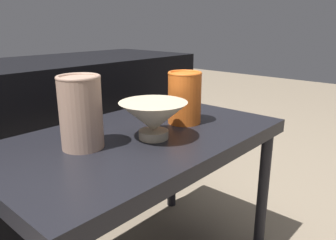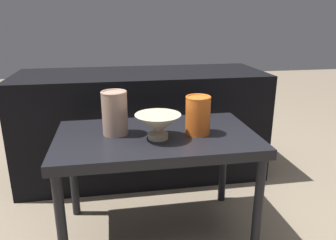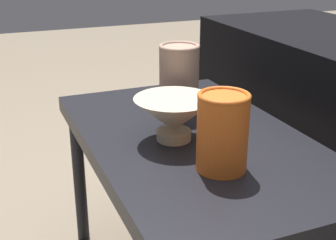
% 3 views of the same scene
% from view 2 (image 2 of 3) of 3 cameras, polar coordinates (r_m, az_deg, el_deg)
% --- Properties ---
extents(ground_plane, '(8.00, 8.00, 0.00)m').
position_cam_2_polar(ground_plane, '(1.55, -1.86, -18.76)').
color(ground_plane, '#7F705B').
extents(table, '(0.80, 0.48, 0.46)m').
position_cam_2_polar(table, '(1.34, -2.04, -4.41)').
color(table, black).
rests_on(table, ground_plane).
extents(couch_backdrop, '(1.39, 0.50, 0.61)m').
position_cam_2_polar(couch_backdrop, '(1.94, -4.47, -0.72)').
color(couch_backdrop, black).
rests_on(couch_backdrop, ground_plane).
extents(bowl, '(0.18, 0.18, 0.10)m').
position_cam_2_polar(bowl, '(1.26, -1.63, -0.79)').
color(bowl, '#C1B293').
rests_on(bowl, table).
extents(vase_textured_left, '(0.10, 0.10, 0.18)m').
position_cam_2_polar(vase_textured_left, '(1.32, -9.26, 1.34)').
color(vase_textured_left, tan).
rests_on(vase_textured_left, table).
extents(vase_colorful_right, '(0.10, 0.10, 0.16)m').
position_cam_2_polar(vase_colorful_right, '(1.31, 5.24, 0.96)').
color(vase_colorful_right, orange).
rests_on(vase_colorful_right, table).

